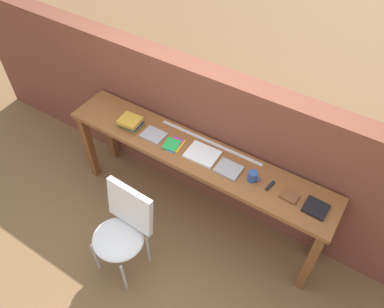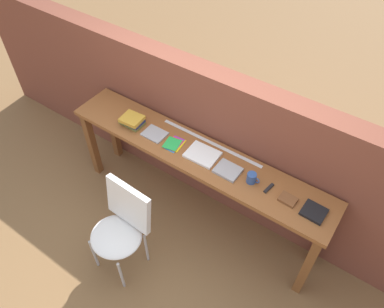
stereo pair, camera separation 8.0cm
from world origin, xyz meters
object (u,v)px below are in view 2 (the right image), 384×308
Objects in this scene: book_open_centre at (202,155)px; mug at (252,178)px; magazine_cycling at (155,134)px; pamphlet_pile_colourful at (174,144)px; multitool_folded at (269,188)px; book_repair_rightmost at (314,212)px; chair_white_moulded at (121,226)px; book_stack_leftmost at (132,121)px; leather_journal_brown at (288,199)px.

mug is (0.47, -0.02, 0.03)m from book_open_centre.
pamphlet_pile_colourful reaches higher than magazine_cycling.
book_repair_rightmost is at bearing -1.90° from multitool_folded.
pamphlet_pile_colourful is at bearing -178.71° from mug.
chair_white_moulded is at bearing -74.81° from magazine_cycling.
chair_white_moulded is at bearing -91.42° from pamphlet_pile_colourful.
book_stack_leftmost reaches higher than pamphlet_pile_colourful.
magazine_cycling is 0.22m from pamphlet_pile_colourful.
pamphlet_pile_colourful is 1.47× the size of leather_journal_brown.
pamphlet_pile_colourful is (0.47, 0.01, -0.04)m from book_stack_leftmost.
chair_white_moulded is at bearing -58.42° from book_stack_leftmost.
leather_journal_brown is at bearing 0.83° from pamphlet_pile_colourful.
book_open_centre is 0.99m from book_repair_rightmost.
chair_white_moulded is 1.25m from multitool_folded.
pamphlet_pile_colourful is at bearing 0.84° from book_stack_leftmost.
book_stack_leftmost is at bearing -178.60° from book_open_centre.
pamphlet_pile_colourful is 1.06m from leather_journal_brown.
pamphlet_pile_colourful is (0.02, 0.74, 0.36)m from chair_white_moulded.
multitool_folded is at bearing 1.61° from magazine_cycling.
book_repair_rightmost is at bearing 30.53° from chair_white_moulded.
book_stack_leftmost reaches higher than leather_journal_brown.
book_stack_leftmost is 1.53m from leather_journal_brown.
chair_white_moulded is 0.90m from book_open_centre.
leather_journal_brown is at bearing -5.83° from multitool_folded.
book_open_centre is (0.74, 0.04, -0.03)m from book_stack_leftmost.
mug is 0.15m from multitool_folded.
book_open_centre is 0.79m from leather_journal_brown.
magazine_cycling reaches higher than chair_white_moulded.
pamphlet_pile_colourful reaches higher than chair_white_moulded.
chair_white_moulded is 4.35× the size of magazine_cycling.
book_open_centre reaches higher than magazine_cycling.
book_repair_rightmost is (0.21, 0.00, -0.00)m from leather_journal_brown.
book_stack_leftmost is 1.99× the size of multitool_folded.
magazine_cycling is at bearing -176.08° from leather_journal_brown.
multitool_folded is 0.17m from leather_journal_brown.
book_stack_leftmost is at bearing 121.58° from chair_white_moulded.
magazine_cycling is 1.86× the size of multitool_folded.
multitool_folded is at bearing 177.51° from leather_journal_brown.
mug is (0.96, 0.01, 0.04)m from magazine_cycling.
leather_journal_brown reaches higher than pamphlet_pile_colourful.
book_stack_leftmost reaches higher than magazine_cycling.
leather_journal_brown is at bearing 34.90° from chair_white_moulded.
pamphlet_pile_colourful is at bearing -174.91° from book_open_centre.
book_stack_leftmost is 1.36m from multitool_folded.
book_stack_leftmost reaches higher than book_repair_rightmost.
magazine_cycling is 1.19× the size of book_repair_rightmost.
chair_white_moulded is 4.07× the size of book_stack_leftmost.
book_repair_rightmost is at bearing 0.37° from mug.
chair_white_moulded is 8.10× the size of multitool_folded.
book_repair_rightmost is at bearing 0.91° from pamphlet_pile_colourful.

